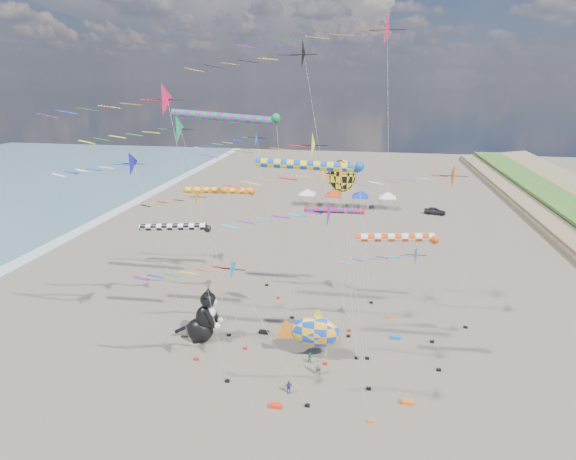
% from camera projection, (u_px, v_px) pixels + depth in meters
% --- Properties ---
extents(ground, '(260.00, 260.00, 0.00)m').
position_uv_depth(ground, '(278.00, 449.00, 29.50)').
color(ground, brown).
rests_on(ground, ground).
extents(delta_kite_0, '(10.05, 2.33, 18.18)m').
position_uv_depth(delta_kite_0, '(339.00, 179.00, 30.32)').
color(delta_kite_0, orange).
rests_on(delta_kite_0, ground).
extents(delta_kite_1, '(13.32, 2.42, 23.10)m').
position_uv_depth(delta_kite_1, '(141.00, 103.00, 30.02)').
color(delta_kite_1, '#F2174C').
rests_on(delta_kite_1, ground).
extents(delta_kite_2, '(9.53, 1.98, 16.73)m').
position_uv_depth(delta_kite_2, '(317.00, 211.00, 27.58)').
color(delta_kite_2, '#6C188A').
rests_on(delta_kite_2, ground).
extents(delta_kite_3, '(12.17, 2.43, 20.71)m').
position_uv_depth(delta_kite_3, '(180.00, 132.00, 35.10)').
color(delta_kite_3, '#1F8D4E').
rests_on(delta_kite_3, ground).
extents(delta_kite_4, '(9.68, 2.03, 18.13)m').
position_uv_depth(delta_kite_4, '(135.00, 167.00, 34.16)').
color(delta_kite_4, '#141AB7').
rests_on(delta_kite_4, ground).
extents(delta_kite_5, '(14.50, 3.30, 28.70)m').
position_uv_depth(delta_kite_5, '(377.00, 32.00, 37.63)').
color(delta_kite_5, '#D91642').
rests_on(delta_kite_5, ground).
extents(delta_kite_6, '(8.25, 1.95, 18.76)m').
position_uv_depth(delta_kite_6, '(248.00, 139.00, 44.71)').
color(delta_kite_6, blue).
rests_on(delta_kite_6, ground).
extents(delta_kite_7, '(10.61, 2.65, 16.39)m').
position_uv_depth(delta_kite_7, '(452.00, 178.00, 39.61)').
color(delta_kite_7, '#E13D00').
rests_on(delta_kite_7, ground).
extents(delta_kite_8, '(11.06, 1.84, 11.75)m').
position_uv_depth(delta_kite_8, '(234.00, 273.00, 30.89)').
color(delta_kite_8, blue).
rests_on(delta_kite_8, ground).
extents(delta_kite_9, '(13.81, 2.60, 26.42)m').
position_uv_depth(delta_kite_9, '(302.00, 57.00, 36.19)').
color(delta_kite_9, black).
rests_on(delta_kite_9, ground).
extents(delta_kite_10, '(12.57, 2.46, 19.24)m').
position_uv_depth(delta_kite_10, '(307.00, 147.00, 37.41)').
color(delta_kite_10, '#EEFF26').
rests_on(delta_kite_10, ground).
extents(delta_kite_11, '(7.61, 1.75, 13.77)m').
position_uv_depth(delta_kite_11, '(183.00, 200.00, 41.26)').
color(delta_kite_11, orange).
rests_on(delta_kite_11, ground).
extents(delta_kite_12, '(8.29, 1.86, 9.49)m').
position_uv_depth(delta_kite_12, '(406.00, 258.00, 39.34)').
color(delta_kite_12, blue).
rests_on(delta_kite_12, ground).
extents(windsock_0, '(7.60, 0.70, 11.91)m').
position_uv_depth(windsock_0, '(399.00, 239.00, 34.46)').
color(windsock_0, '#CD430E').
rests_on(windsock_0, ground).
extents(windsock_1, '(11.30, 0.83, 20.27)m').
position_uv_depth(windsock_1, '(228.00, 118.00, 40.32)').
color(windsock_1, '#167B3E').
rests_on(windsock_1, ground).
extents(windsock_2, '(9.55, 0.74, 11.67)m').
position_uv_depth(windsock_2, '(221.00, 191.00, 50.11)').
color(windsock_2, '#EB5213').
rests_on(windsock_2, ground).
extents(windsock_3, '(7.62, 0.62, 10.60)m').
position_uv_depth(windsock_3, '(336.00, 211.00, 46.16)').
color(windsock_3, red).
rests_on(windsock_3, ground).
extents(windsock_4, '(9.65, 0.76, 17.21)m').
position_uv_depth(windsock_4, '(312.00, 166.00, 34.49)').
color(windsock_4, blue).
rests_on(windsock_4, ground).
extents(windsock_5, '(8.01, 0.69, 11.00)m').
position_uv_depth(windsock_5, '(178.00, 228.00, 39.87)').
color(windsock_5, black).
rests_on(windsock_5, ground).
extents(angelfish_kite, '(3.74, 3.02, 17.00)m').
position_uv_depth(angelfish_kite, '(339.00, 178.00, 36.29)').
color(angelfish_kite, yellow).
rests_on(angelfish_kite, ground).
extents(cat_inflatable, '(3.97, 2.11, 5.24)m').
position_uv_depth(cat_inflatable, '(202.00, 315.00, 41.15)').
color(cat_inflatable, black).
rests_on(cat_inflatable, ground).
extents(fish_inflatable, '(5.84, 2.45, 4.71)m').
position_uv_depth(fish_inflatable, '(315.00, 332.00, 38.59)').
color(fish_inflatable, blue).
rests_on(fish_inflatable, ground).
extents(person_adult, '(0.65, 0.56, 1.52)m').
position_uv_depth(person_adult, '(319.00, 367.00, 36.76)').
color(person_adult, slate).
rests_on(person_adult, ground).
extents(child_green, '(0.59, 0.53, 0.99)m').
position_uv_depth(child_green, '(310.00, 358.00, 38.31)').
color(child_green, '#1E8E3D').
rests_on(child_green, ground).
extents(child_blue, '(0.72, 0.53, 1.13)m').
position_uv_depth(child_blue, '(289.00, 387.00, 34.62)').
color(child_blue, '#28349E').
rests_on(child_blue, ground).
extents(kite_bag_0, '(0.90, 0.44, 0.30)m').
position_uv_depth(kite_bag_0, '(275.00, 406.00, 33.24)').
color(kite_bag_0, red).
rests_on(kite_bag_0, ground).
extents(kite_bag_1, '(0.90, 0.44, 0.30)m').
position_uv_depth(kite_bag_1, '(264.00, 332.00, 42.92)').
color(kite_bag_1, black).
rests_on(kite_bag_1, ground).
extents(kite_bag_2, '(0.90, 0.44, 0.30)m').
position_uv_depth(kite_bag_2, '(395.00, 337.00, 42.05)').
color(kite_bag_2, blue).
rests_on(kite_bag_2, ground).
extents(kite_bag_3, '(0.90, 0.44, 0.30)m').
position_uv_depth(kite_bag_3, '(408.00, 402.00, 33.60)').
color(kite_bag_3, orange).
rests_on(kite_bag_3, ground).
extents(tent_row, '(19.20, 4.20, 3.80)m').
position_uv_depth(tent_row, '(347.00, 191.00, 84.27)').
color(tent_row, silver).
rests_on(tent_row, ground).
extents(parked_car, '(3.95, 2.23, 1.27)m').
position_uv_depth(parked_car, '(435.00, 211.00, 80.61)').
color(parked_car, '#26262D').
rests_on(parked_car, ground).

